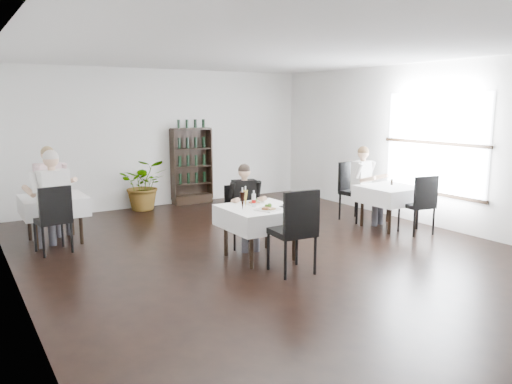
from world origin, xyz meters
TOP-DOWN VIEW (x-y plane):
  - room_shell at (0.00, 0.00)m, footprint 9.00×9.00m
  - window_right at (3.48, 0.00)m, footprint 0.06×2.30m
  - wine_shelf at (0.60, 4.31)m, footprint 0.90×0.28m
  - main_table at (-0.30, 0.00)m, footprint 1.03×1.03m
  - left_table at (-2.70, 2.50)m, footprint 0.98×0.98m
  - right_table at (2.70, 0.30)m, footprint 0.98×0.98m
  - potted_tree at (-0.57, 4.20)m, footprint 1.22×1.15m
  - main_chair_far at (-0.20, 0.75)m, footprint 0.51×0.52m
  - main_chair_near at (-0.28, -0.86)m, footprint 0.57×0.57m
  - left_chair_far at (-2.60, 3.10)m, footprint 0.50×0.51m
  - left_chair_near at (-2.82, 1.83)m, footprint 0.54×0.54m
  - right_chair_far at (2.59, 1.14)m, footprint 0.55×0.56m
  - right_chair_near at (2.79, -0.33)m, footprint 0.55×0.55m
  - diner_main at (-0.20, 0.57)m, footprint 0.55×0.58m
  - diner_left_far at (-2.60, 3.12)m, footprint 0.66×0.70m
  - diner_left_near at (-2.81, 1.99)m, footprint 0.65×0.69m
  - diner_right_far at (2.60, 0.82)m, footprint 0.61×0.65m
  - plate_far at (-0.26, 0.24)m, footprint 0.24×0.24m
  - plate_near at (-0.33, -0.26)m, footprint 0.36×0.36m
  - pilsner_dark at (-0.63, -0.06)m, footprint 0.08×0.08m
  - pilsner_lager at (-0.48, 0.10)m, footprint 0.07×0.07m
  - coke_bottle at (-0.38, 0.04)m, footprint 0.06×0.06m
  - napkin_cutlery at (0.05, -0.21)m, footprint 0.20×0.22m
  - pepper_mill at (2.85, 0.40)m, footprint 0.05×0.05m

SIDE VIEW (x-z plane):
  - left_chair_far at x=-2.60m, z-range 0.06..0.97m
  - potted_tree at x=-0.57m, z-range 0.00..1.10m
  - main_chair_far at x=-0.20m, z-range 0.07..1.04m
  - right_chair_near at x=2.79m, z-range 0.07..1.12m
  - left_chair_near at x=-2.82m, z-range 0.07..1.12m
  - left_table at x=-2.70m, z-range 0.24..1.01m
  - right_table at x=2.70m, z-range 0.24..1.01m
  - main_table at x=-0.30m, z-range 0.24..1.01m
  - right_chair_far at x=2.59m, z-range 0.08..1.21m
  - main_chair_near at x=-0.28m, z-range 0.08..1.24m
  - diner_main at x=-0.20m, z-range 0.11..1.44m
  - napkin_cutlery at x=0.05m, z-range 0.77..0.79m
  - plate_far at x=-0.26m, z-range 0.75..0.82m
  - plate_near at x=-0.33m, z-range 0.75..0.83m
  - pepper_mill at x=2.85m, z-range 0.77..0.88m
  - wine_shelf at x=0.60m, z-range -0.03..1.72m
  - diner_right_far at x=2.60m, z-range 0.12..1.58m
  - coke_bottle at x=-0.38m, z-range 0.75..0.99m
  - diner_left_far at x=-2.60m, z-range 0.12..1.66m
  - pilsner_lager at x=-0.48m, z-range 0.74..1.05m
  - pilsner_dark at x=-0.63m, z-range 0.74..1.07m
  - diner_left_near at x=-2.81m, z-range 0.13..1.70m
  - window_right at x=3.48m, z-range 0.57..2.42m
  - room_shell at x=0.00m, z-range -3.00..6.00m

